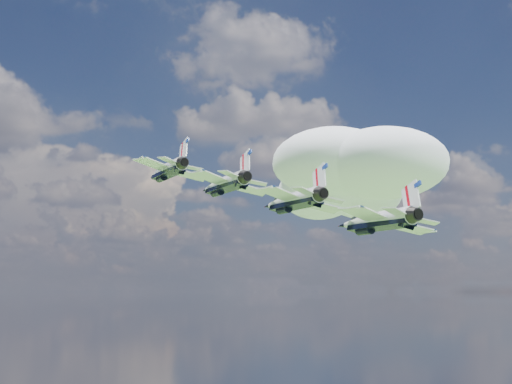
{
  "coord_description": "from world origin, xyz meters",
  "views": [
    {
      "loc": [
        -28.99,
        -76.19,
        130.85
      ],
      "look_at": [
        -17.09,
        5.72,
        142.48
      ],
      "focal_mm": 50.0,
      "sensor_mm": 36.0,
      "label": 1
    }
  ],
  "objects": [
    {
      "name": "jet_2",
      "position": [
        -13.67,
        1.45,
        140.98
      ],
      "size": [
        13.95,
        16.43,
        6.11
      ],
      "primitive_type": null,
      "rotation": [
        0.0,
        0.22,
        0.31
      ],
      "color": "white"
    },
    {
      "name": "cloud_far",
      "position": [
        43.67,
        198.24,
        176.59
      ],
      "size": [
        69.66,
        54.74,
        27.37
      ],
      "primitive_type": "ellipsoid",
      "color": "white"
    },
    {
      "name": "jet_3",
      "position": [
        -6.82,
        -7.1,
        137.97
      ],
      "size": [
        13.95,
        16.43,
        6.11
      ],
      "primitive_type": null,
      "rotation": [
        0.0,
        0.22,
        0.31
      ],
      "color": "white"
    },
    {
      "name": "jet_1",
      "position": [
        -20.51,
        9.99,
        143.98
      ],
      "size": [
        13.95,
        16.43,
        6.11
      ],
      "primitive_type": null,
      "rotation": [
        0.0,
        0.22,
        0.31
      ],
      "color": "white"
    },
    {
      "name": "jet_0",
      "position": [
        -27.35,
        18.53,
        146.99
      ],
      "size": [
        13.95,
        16.43,
        6.11
      ],
      "primitive_type": null,
      "rotation": [
        0.0,
        0.22,
        0.31
      ],
      "color": "white"
    }
  ]
}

